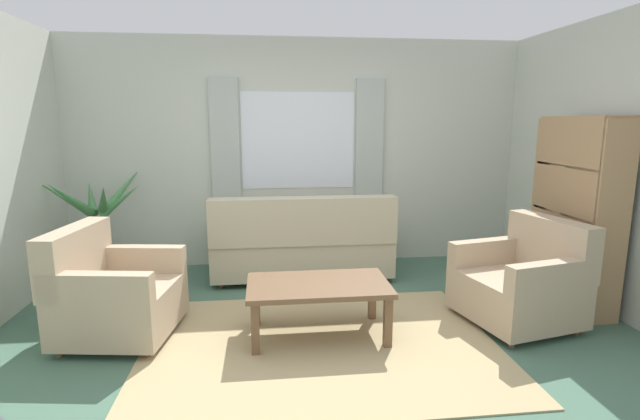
# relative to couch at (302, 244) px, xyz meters

# --- Properties ---
(ground_plane) EXTENTS (6.24, 6.24, 0.00)m
(ground_plane) POSITION_rel_couch_xyz_m (0.01, -1.61, -0.37)
(ground_plane) COLOR #476B56
(wall_back) EXTENTS (5.32, 0.12, 2.60)m
(wall_back) POSITION_rel_couch_xyz_m (0.01, 0.65, 0.93)
(wall_back) COLOR beige
(wall_back) RESTS_ON ground_plane
(window_with_curtains) EXTENTS (1.98, 0.07, 1.40)m
(window_with_curtains) POSITION_rel_couch_xyz_m (0.01, 0.57, 1.08)
(window_with_curtains) COLOR white
(area_rug) EXTENTS (2.66, 1.98, 0.01)m
(area_rug) POSITION_rel_couch_xyz_m (0.01, -1.61, -0.36)
(area_rug) COLOR tan
(area_rug) RESTS_ON ground_plane
(couch) EXTENTS (1.90, 0.82, 0.92)m
(couch) POSITION_rel_couch_xyz_m (0.00, 0.00, 0.00)
(couch) COLOR #BCB293
(couch) RESTS_ON ground_plane
(armchair_left) EXTENTS (0.93, 0.95, 0.88)m
(armchair_left) POSITION_rel_couch_xyz_m (-1.58, -1.26, -0.01)
(armchair_left) COLOR tan
(armchair_left) RESTS_ON ground_plane
(armchair_right) EXTENTS (0.98, 1.00, 0.88)m
(armchair_right) POSITION_rel_couch_xyz_m (1.74, -1.38, -0.01)
(armchair_right) COLOR tan
(armchair_right) RESTS_ON ground_plane
(coffee_table) EXTENTS (1.10, 0.64, 0.44)m
(coffee_table) POSITION_rel_couch_xyz_m (0.02, -1.44, 0.01)
(coffee_table) COLOR brown
(coffee_table) RESTS_ON ground_plane
(potted_plant) EXTENTS (1.04, 1.22, 1.19)m
(potted_plant) POSITION_rel_couch_xyz_m (-2.10, 0.07, 0.08)
(potted_plant) COLOR #B7B2A8
(potted_plant) RESTS_ON ground_plane
(bookshelf) EXTENTS (0.30, 0.94, 1.72)m
(bookshelf) POSITION_rel_couch_xyz_m (2.36, -1.08, 0.43)
(bookshelf) COLOR #A87F56
(bookshelf) RESTS_ON ground_plane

